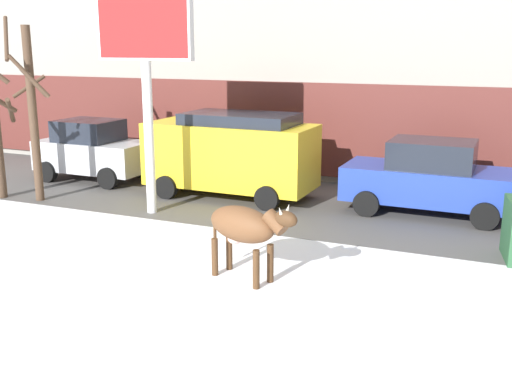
% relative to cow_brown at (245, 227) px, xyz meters
% --- Properties ---
extents(ground_plane, '(120.00, 120.00, 0.00)m').
position_rel_cow_brown_xyz_m(ground_plane, '(-1.24, -1.64, -0.99)').
color(ground_plane, white).
extents(road_strip, '(60.00, 5.60, 0.01)m').
position_rel_cow_brown_xyz_m(road_strip, '(-1.24, 5.40, -0.99)').
color(road_strip, '#514F4C').
rests_on(road_strip, ground).
extents(cow_brown, '(1.93, 0.97, 1.54)m').
position_rel_cow_brown_xyz_m(cow_brown, '(0.00, 0.00, 0.00)').
color(cow_brown, brown).
rests_on(cow_brown, ground).
extents(billboard, '(2.52, 0.24, 5.56)m').
position_rel_cow_brown_xyz_m(billboard, '(-3.98, 3.13, 3.32)').
color(billboard, silver).
rests_on(billboard, ground).
extents(car_silver_hatchback, '(3.52, 1.96, 1.86)m').
position_rel_cow_brown_xyz_m(car_silver_hatchback, '(-7.69, 5.65, -0.07)').
color(car_silver_hatchback, '#B7BABF').
rests_on(car_silver_hatchback, ground).
extents(car_yellow_van, '(4.62, 2.17, 2.32)m').
position_rel_cow_brown_xyz_m(car_yellow_van, '(-2.85, 5.42, 0.25)').
color(car_yellow_van, gold).
rests_on(car_yellow_van, ground).
extents(car_blue_sedan, '(4.22, 2.02, 1.84)m').
position_rel_cow_brown_xyz_m(car_blue_sedan, '(2.42, 5.78, -0.09)').
color(car_blue_sedan, '#233D9E').
rests_on(car_blue_sedan, ground).
extents(pedestrian_by_cars, '(0.36, 0.24, 1.73)m').
position_rel_cow_brown_xyz_m(pedestrian_by_cars, '(-5.14, 8.46, -0.11)').
color(pedestrian_by_cars, '#282833').
rests_on(pedestrian_by_cars, ground).
extents(bare_tree_left_lot, '(1.42, 1.37, 4.82)m').
position_rel_cow_brown_xyz_m(bare_tree_left_lot, '(-7.44, 2.95, 1.51)').
color(bare_tree_left_lot, '#4C3828').
rests_on(bare_tree_left_lot, ground).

